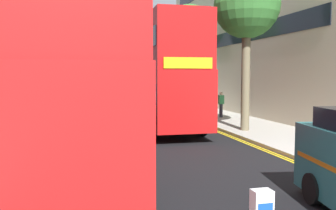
{
  "coord_description": "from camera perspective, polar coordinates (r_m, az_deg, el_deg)",
  "views": [
    {
      "loc": [
        -2.45,
        -0.96,
        2.79
      ],
      "look_at": [
        0.5,
        11.0,
        1.8
      ],
      "focal_mm": 39.15,
      "sensor_mm": 36.0,
      "label": 1
    }
  ],
  "objects": [
    {
      "name": "sidewalk_right",
      "position": [
        19.37,
        13.85,
        -3.61
      ],
      "size": [
        4.0,
        80.0,
        0.14
      ],
      "primitive_type": "cube",
      "color": "#ADA89E",
      "rests_on": "ground"
    },
    {
      "name": "kerb_line_outer",
      "position": [
        16.69,
        10.63,
        -5.1
      ],
      "size": [
        0.1,
        56.0,
        0.01
      ],
      "primitive_type": "cube",
      "color": "yellow",
      "rests_on": "ground"
    },
    {
      "name": "kerb_line_inner",
      "position": [
        16.62,
        10.13,
        -5.13
      ],
      "size": [
        0.1,
        56.0,
        0.01
      ],
      "primitive_type": "cube",
      "color": "yellow",
      "rests_on": "ground"
    },
    {
      "name": "double_decker_bus_away",
      "position": [
        11.38,
        -13.33,
        5.68
      ],
      "size": [
        2.96,
        10.85,
        5.64
      ],
      "color": "red",
      "rests_on": "ground"
    },
    {
      "name": "double_decker_bus_oncoming",
      "position": [
        19.82,
        -1.17,
        5.28
      ],
      "size": [
        2.93,
        10.85,
        5.64
      ],
      "color": "red",
      "rests_on": "ground"
    },
    {
      "name": "pedestrian_far",
      "position": [
        23.53,
        8.26,
        0.15
      ],
      "size": [
        0.34,
        0.22,
        1.62
      ],
      "color": "#2D2D38",
      "rests_on": "sidewalk_right"
    },
    {
      "name": "street_tree_near",
      "position": [
        41.08,
        0.34,
        10.06
      ],
      "size": [
        3.29,
        3.29,
        8.27
      ],
      "color": "#6B6047",
      "rests_on": "sidewalk_right"
    },
    {
      "name": "street_tree_mid",
      "position": [
        35.09,
        2.53,
        11.41
      ],
      "size": [
        3.35,
        3.35,
        8.58
      ],
      "color": "#6B6047",
      "rests_on": "sidewalk_right"
    },
    {
      "name": "street_tree_far",
      "position": [
        18.36,
        12.16,
        14.68
      ],
      "size": [
        3.15,
        3.15,
        7.56
      ],
      "color": "#6B6047",
      "rests_on": "sidewalk_right"
    },
    {
      "name": "street_tree_distant",
      "position": [
        28.15,
        3.31,
        11.47
      ],
      "size": [
        3.83,
        3.83,
        7.99
      ],
      "color": "#6B6047",
      "rests_on": "sidewalk_right"
    },
    {
      "name": "townhouse_terrace_right",
      "position": [
        31.28,
        17.39,
        12.64
      ],
      "size": [
        10.08,
        28.0,
        14.56
      ],
      "color": "beige",
      "rests_on": "ground"
    }
  ]
}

